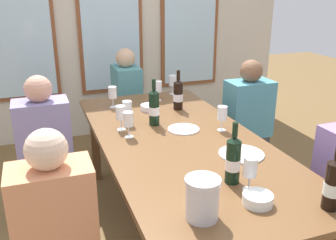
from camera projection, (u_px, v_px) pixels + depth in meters
name	position (u px, v px, depth m)	size (l,w,h in m)	color
ground_plane	(180.00, 234.00, 2.72)	(12.00, 12.00, 0.00)	brown
back_wall_with_windows	(109.00, 7.00, 4.14)	(4.22, 0.10, 2.90)	beige
dining_table	(181.00, 149.00, 2.49)	(1.02, 2.24, 0.74)	brown
white_plate_0	(241.00, 154.00, 2.24)	(0.27, 0.27, 0.01)	white
white_plate_1	(184.00, 129.00, 2.62)	(0.22, 0.22, 0.01)	white
metal_pitcher	(202.00, 198.00, 1.61)	(0.16, 0.16, 0.19)	silver
wine_bottle_0	(154.00, 107.00, 2.68)	(0.08, 0.08, 0.33)	black
wine_bottle_1	(178.00, 95.00, 3.02)	(0.08, 0.08, 0.32)	black
wine_bottle_2	(333.00, 184.00, 1.67)	(0.08, 0.08, 0.32)	black
wine_bottle_3	(233.00, 160.00, 1.89)	(0.08, 0.08, 0.32)	black
tasting_bowl_0	(258.00, 199.00, 1.74)	(0.14, 0.14, 0.05)	white
tasting_bowl_1	(150.00, 107.00, 3.03)	(0.15, 0.15, 0.04)	white
wine_glass_0	(173.00, 81.00, 3.44)	(0.07, 0.07, 0.17)	white
wine_glass_1	(127.00, 109.00, 2.69)	(0.07, 0.07, 0.17)	white
wine_glass_2	(158.00, 87.00, 3.24)	(0.07, 0.07, 0.17)	white
wine_glass_3	(250.00, 169.00, 1.82)	(0.07, 0.07, 0.17)	white
wine_glass_4	(128.00, 120.00, 2.46)	(0.07, 0.07, 0.17)	white
wine_glass_5	(121.00, 113.00, 2.59)	(0.07, 0.07, 0.17)	white
wine_glass_6	(222.00, 114.00, 2.58)	(0.07, 0.07, 0.17)	white
wine_glass_7	(113.00, 93.00, 3.06)	(0.07, 0.07, 0.17)	white
seated_person_2	(46.00, 154.00, 2.76)	(0.38, 0.24, 1.11)	#29333B
seated_person_3	(247.00, 126.00, 3.29)	(0.38, 0.24, 1.11)	#2F3639
seated_person_4	(127.00, 106.00, 3.84)	(0.24, 0.38, 1.11)	#2D3036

